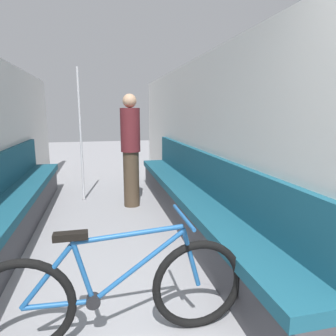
{
  "coord_description": "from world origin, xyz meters",
  "views": [
    {
      "loc": [
        -0.04,
        -0.47,
        1.48
      ],
      "look_at": [
        0.59,
        2.27,
        0.95
      ],
      "focal_mm": 32.0,
      "sensor_mm": 36.0,
      "label": 1
    }
  ],
  "objects_px": {
    "bench_seat_row_right": "(191,202)",
    "bicycle": "(115,293)",
    "grab_pole_near": "(81,137)",
    "bench_seat_row_left": "(7,215)",
    "passenger_standing": "(131,149)"
  },
  "relations": [
    {
      "from": "bench_seat_row_left",
      "to": "passenger_standing",
      "type": "xyz_separation_m",
      "value": [
        1.53,
        1.03,
        0.58
      ]
    },
    {
      "from": "bicycle",
      "to": "grab_pole_near",
      "type": "distance_m",
      "value": 3.45
    },
    {
      "from": "bicycle",
      "to": "grab_pole_near",
      "type": "bearing_deg",
      "value": 86.74
    },
    {
      "from": "bench_seat_row_left",
      "to": "grab_pole_near",
      "type": "xyz_separation_m",
      "value": [
        0.76,
        1.55,
        0.74
      ]
    },
    {
      "from": "bench_seat_row_right",
      "to": "bicycle",
      "type": "xyz_separation_m",
      "value": [
        -1.07,
        -1.82,
        0.02
      ]
    },
    {
      "from": "bicycle",
      "to": "bench_seat_row_left",
      "type": "bearing_deg",
      "value": 112.35
    },
    {
      "from": "grab_pole_near",
      "to": "passenger_standing",
      "type": "distance_m",
      "value": 0.93
    },
    {
      "from": "bench_seat_row_right",
      "to": "passenger_standing",
      "type": "height_order",
      "value": "passenger_standing"
    },
    {
      "from": "bicycle",
      "to": "passenger_standing",
      "type": "distance_m",
      "value": 2.93
    },
    {
      "from": "bench_seat_row_right",
      "to": "bicycle",
      "type": "bearing_deg",
      "value": -120.55
    },
    {
      "from": "bench_seat_row_left",
      "to": "grab_pole_near",
      "type": "height_order",
      "value": "grab_pole_near"
    },
    {
      "from": "grab_pole_near",
      "to": "bench_seat_row_right",
      "type": "bearing_deg",
      "value": -47.38
    },
    {
      "from": "bench_seat_row_left",
      "to": "grab_pole_near",
      "type": "distance_m",
      "value": 1.88
    },
    {
      "from": "grab_pole_near",
      "to": "passenger_standing",
      "type": "relative_size",
      "value": 1.25
    },
    {
      "from": "bicycle",
      "to": "passenger_standing",
      "type": "xyz_separation_m",
      "value": [
        0.41,
        2.85,
        0.56
      ]
    }
  ]
}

